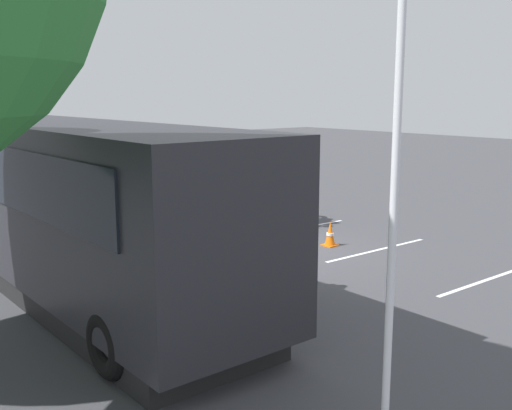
% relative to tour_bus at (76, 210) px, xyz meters
% --- Properties ---
extents(ground_plane, '(80.00, 80.00, 0.00)m').
position_rel_tour_bus_xyz_m(ground_plane, '(0.22, -5.01, -1.64)').
color(ground_plane, '#424247').
extents(tour_bus, '(10.12, 2.61, 3.25)m').
position_rel_tour_bus_xyz_m(tour_bus, '(0.00, 0.00, 0.00)').
color(tour_bus, '#26262B').
rests_on(tour_bus, ground_plane).
extents(spectator_far_left, '(0.58, 0.35, 1.74)m').
position_rel_tour_bus_xyz_m(spectator_far_left, '(-2.32, -2.75, -0.60)').
color(spectator_far_left, black).
rests_on(spectator_far_left, ground_plane).
extents(spectator_left, '(0.58, 0.34, 1.66)m').
position_rel_tour_bus_xyz_m(spectator_left, '(-1.28, -3.04, -0.67)').
color(spectator_left, black).
rests_on(spectator_left, ground_plane).
extents(spectator_centre, '(0.58, 0.36, 1.76)m').
position_rel_tour_bus_xyz_m(spectator_centre, '(-0.40, -2.76, -0.59)').
color(spectator_centre, black).
rests_on(spectator_centre, ground_plane).
extents(spectator_right, '(0.58, 0.36, 1.68)m').
position_rel_tour_bus_xyz_m(spectator_right, '(0.75, -3.10, -0.65)').
color(spectator_right, black).
rests_on(spectator_right, ground_plane).
extents(spectator_far_right, '(0.58, 0.34, 1.68)m').
position_rel_tour_bus_xyz_m(spectator_far_right, '(1.55, -3.08, -0.65)').
color(spectator_far_right, black).
rests_on(spectator_far_right, ground_plane).
extents(parked_motorcycle_silver, '(2.05, 0.61, 0.99)m').
position_rel_tour_bus_xyz_m(parked_motorcycle_silver, '(2.71, -2.45, -1.16)').
color(parked_motorcycle_silver, black).
rests_on(parked_motorcycle_silver, ground_plane).
extents(stunt_motorcycle, '(1.85, 0.71, 1.91)m').
position_rel_tour_bus_xyz_m(stunt_motorcycle, '(2.12, -7.26, -0.59)').
color(stunt_motorcycle, black).
rests_on(stunt_motorcycle, ground_plane).
extents(flagpole, '(0.78, 0.36, 6.38)m').
position_rel_tour_bus_xyz_m(flagpole, '(-7.13, -0.11, 1.50)').
color(flagpole, silver).
rests_on(flagpole, ground_plane).
extents(traffic_cone, '(0.34, 0.34, 0.63)m').
position_rel_tour_bus_xyz_m(traffic_cone, '(-0.40, -6.42, -1.34)').
color(traffic_cone, orange).
rests_on(traffic_cone, ground_plane).
extents(bay_line_a, '(0.16, 3.72, 0.01)m').
position_rel_tour_bus_xyz_m(bay_line_a, '(-4.43, -7.01, -1.64)').
color(bay_line_a, white).
rests_on(bay_line_a, ground_plane).
extents(bay_line_b, '(0.16, 3.53, 0.01)m').
position_rel_tour_bus_xyz_m(bay_line_b, '(-1.44, -7.01, -1.64)').
color(bay_line_b, white).
rests_on(bay_line_b, ground_plane).
extents(bay_line_c, '(0.16, 3.84, 0.01)m').
position_rel_tour_bus_xyz_m(bay_line_c, '(1.56, -7.01, -1.64)').
color(bay_line_c, white).
rests_on(bay_line_c, ground_plane).
extents(bay_line_d, '(0.16, 3.82, 0.01)m').
position_rel_tour_bus_xyz_m(bay_line_d, '(4.55, -7.01, -1.64)').
color(bay_line_d, white).
rests_on(bay_line_d, ground_plane).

